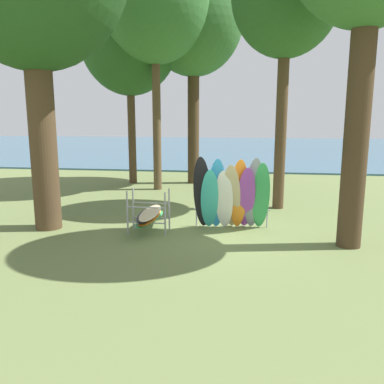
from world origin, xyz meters
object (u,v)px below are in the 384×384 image
(tree_mid_behind, at_px, (194,18))
(tree_far_left_back, at_px, (129,38))
(leaning_board_pile, at_px, (232,196))
(board_storage_rack, at_px, (149,215))

(tree_mid_behind, height_order, tree_far_left_back, tree_mid_behind)
(tree_far_left_back, relative_size, leaning_board_pile, 4.21)
(leaning_board_pile, bearing_deg, tree_far_left_back, 123.96)
(leaning_board_pile, relative_size, board_storage_rack, 1.08)
(tree_mid_behind, relative_size, board_storage_rack, 4.98)
(tree_far_left_back, bearing_deg, tree_mid_behind, 7.58)
(leaning_board_pile, xyz_separation_m, board_storage_rack, (-2.36, -0.52, -0.53))
(tree_mid_behind, xyz_separation_m, board_storage_rack, (-0.12, -8.73, -7.32))
(board_storage_rack, bearing_deg, leaning_board_pile, 12.30)
(tree_mid_behind, bearing_deg, board_storage_rack, -90.78)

